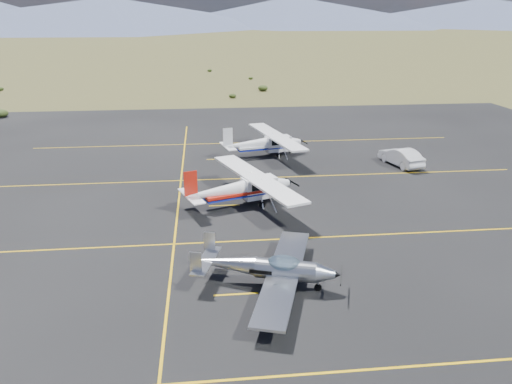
# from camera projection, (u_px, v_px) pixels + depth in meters

# --- Properties ---
(ground) EXTENTS (1600.00, 1600.00, 0.00)m
(ground) POSITION_uv_depth(u_px,v_px,m) (289.00, 256.00, 25.88)
(ground) COLOR #383D1C
(ground) RESTS_ON ground
(apron) EXTENTS (72.00, 72.00, 0.02)m
(apron) POSITION_uv_depth(u_px,v_px,m) (271.00, 207.00, 32.43)
(apron) COLOR black
(apron) RESTS_ON ground
(aircraft_low_wing) EXTENTS (6.55, 8.89, 1.94)m
(aircraft_low_wing) POSITION_uv_depth(u_px,v_px,m) (269.00, 268.00, 22.68)
(aircraft_low_wing) COLOR silver
(aircraft_low_wing) RESTS_ON apron
(aircraft_cessna) EXTENTS (7.71, 10.86, 2.80)m
(aircraft_cessna) POSITION_uv_depth(u_px,v_px,m) (241.00, 187.00, 32.21)
(aircraft_cessna) COLOR white
(aircraft_cessna) RESTS_ON apron
(aircraft_plain) EXTENTS (6.88, 10.74, 2.72)m
(aircraft_plain) POSITION_uv_depth(u_px,v_px,m) (264.00, 143.00, 43.46)
(aircraft_plain) COLOR white
(aircraft_plain) RESTS_ON apron
(sedan) EXTENTS (2.59, 4.67, 1.46)m
(sedan) POSITION_uv_depth(u_px,v_px,m) (401.00, 157.00, 40.93)
(sedan) COLOR silver
(sedan) RESTS_ON apron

